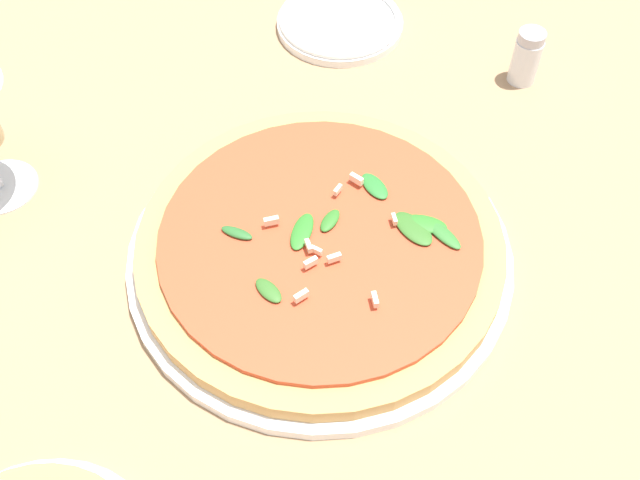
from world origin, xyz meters
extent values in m
plane|color=#9E7A56|center=(0.00, 0.00, 0.00)|extent=(6.00, 6.00, 0.00)
cylinder|color=white|center=(-0.02, -0.01, 0.01)|extent=(0.37, 0.37, 0.01)
cylinder|color=tan|center=(-0.02, -0.01, 0.02)|extent=(0.35, 0.35, 0.02)
cylinder|color=#C64728|center=(-0.02, -0.01, 0.03)|extent=(0.30, 0.30, 0.01)
ellipsoid|color=#2E7326|center=(0.05, -0.08, 0.04)|extent=(0.03, 0.05, 0.01)
ellipsoid|color=#306F2C|center=(0.05, -0.10, 0.04)|extent=(0.03, 0.05, 0.01)
ellipsoid|color=#2A622A|center=(-0.06, 0.06, 0.04)|extent=(0.02, 0.03, 0.01)
ellipsoid|color=#29722D|center=(0.06, -0.02, 0.04)|extent=(0.03, 0.04, 0.01)
ellipsoid|color=#2D6D24|center=(0.00, -0.01, 0.04)|extent=(0.03, 0.02, 0.01)
ellipsoid|color=#2B7425|center=(-0.03, 0.01, 0.04)|extent=(0.05, 0.03, 0.01)
ellipsoid|color=#336724|center=(0.04, -0.07, 0.04)|extent=(0.04, 0.05, 0.01)
ellipsoid|color=#346726|center=(-0.10, -0.01, 0.04)|extent=(0.02, 0.03, 0.01)
cube|color=beige|center=(-0.05, -0.09, 0.04)|extent=(0.01, 0.01, 0.01)
cube|color=beige|center=(-0.04, -0.02, 0.04)|extent=(0.00, 0.01, 0.01)
cube|color=beige|center=(-0.09, -0.04, 0.04)|extent=(0.01, 0.01, 0.01)
cube|color=beige|center=(0.05, 0.00, 0.04)|extent=(0.01, 0.01, 0.01)
cube|color=beige|center=(-0.05, -0.02, 0.04)|extent=(0.01, 0.01, 0.01)
cube|color=beige|center=(-0.04, -0.04, 0.04)|extent=(0.01, 0.01, 0.01)
cube|color=beige|center=(0.03, -0.06, 0.04)|extent=(0.01, 0.01, 0.01)
cube|color=beige|center=(-0.04, -0.01, 0.04)|extent=(0.01, 0.01, 0.01)
cube|color=beige|center=(-0.04, 0.04, 0.04)|extent=(0.01, 0.01, 0.01)
cube|color=beige|center=(0.03, 0.01, 0.04)|extent=(0.01, 0.00, 0.01)
cylinder|color=white|center=(-0.14, 0.31, 0.00)|extent=(0.08, 0.08, 0.00)
cylinder|color=white|center=(0.28, 0.18, 0.01)|extent=(0.16, 0.16, 0.01)
torus|color=white|center=(0.28, 0.18, 0.01)|extent=(0.15, 0.15, 0.01)
cylinder|color=silver|center=(0.33, -0.05, 0.03)|extent=(0.03, 0.03, 0.06)
cylinder|color=#B7B7BF|center=(0.33, -0.05, 0.06)|extent=(0.03, 0.03, 0.01)
camera|label=1|loc=(-0.36, -0.25, 0.59)|focal=42.00mm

